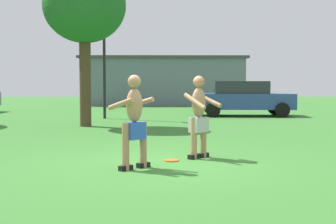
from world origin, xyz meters
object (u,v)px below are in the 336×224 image
object	(u,v)px
player_in_blue	(134,120)
tree_behind_players	(84,7)
car_blue_mid_lot	(244,98)
player_with_cap	(199,113)
lamp_post	(104,33)
frisbee	(171,160)

from	to	relation	value
player_in_blue	tree_behind_players	world-z (taller)	tree_behind_players
car_blue_mid_lot	tree_behind_players	distance (m)	8.77
player_with_cap	lamp_post	xyz separation A→B (m)	(-3.11, 10.62, 2.66)
player_with_cap	car_blue_mid_lot	size ratio (longest dim) A/B	0.39
frisbee	tree_behind_players	bearing A→B (deg)	110.65
frisbee	tree_behind_players	world-z (taller)	tree_behind_players
player_in_blue	frisbee	distance (m)	1.40
player_with_cap	lamp_post	bearing A→B (deg)	106.34
player_in_blue	lamp_post	size ratio (longest dim) A/B	0.29
car_blue_mid_lot	player_in_blue	bearing A→B (deg)	-107.92
player_with_cap	car_blue_mid_lot	xyz separation A→B (m)	(3.03, 12.08, -0.11)
player_in_blue	car_blue_mid_lot	xyz separation A→B (m)	(4.29, 13.28, -0.07)
lamp_post	tree_behind_players	world-z (taller)	lamp_post
frisbee	lamp_post	distance (m)	11.82
frisbee	player_in_blue	bearing A→B (deg)	-129.28
player_in_blue	car_blue_mid_lot	bearing A→B (deg)	72.08
player_with_cap	frisbee	bearing A→B (deg)	-147.84
lamp_post	tree_behind_players	distance (m)	3.58
player_with_cap	frisbee	world-z (taller)	player_with_cap
player_with_cap	car_blue_mid_lot	bearing A→B (deg)	75.90
player_with_cap	frisbee	xyz separation A→B (m)	(-0.57, -0.36, -0.92)
frisbee	player_with_cap	bearing A→B (deg)	32.16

